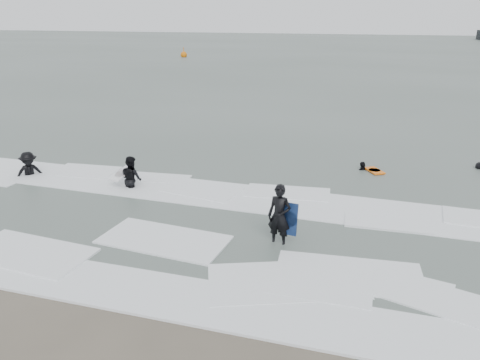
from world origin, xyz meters
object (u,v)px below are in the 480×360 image
(surfer_wading, at_px, (132,188))
(buoy, at_px, (184,55))
(surfer_breaker, at_px, (30,177))
(surfer_right_near, at_px, (362,171))
(surfer_right_far, at_px, (479,170))
(surfer_centre, at_px, (278,245))

(surfer_wading, xyz_separation_m, buoy, (-22.30, 54.70, 0.42))
(surfer_breaker, height_order, surfer_right_near, surfer_breaker)
(surfer_wading, height_order, buoy, buoy)
(surfer_wading, relative_size, buoy, 1.11)
(surfer_breaker, xyz_separation_m, surfer_right_near, (13.19, 5.07, 0.00))
(surfer_wading, distance_m, surfer_breaker, 4.72)
(buoy, bearing_deg, surfer_breaker, -72.23)
(surfer_wading, distance_m, buoy, 59.07)
(surfer_wading, distance_m, surfer_right_far, 14.88)
(surfer_centre, relative_size, surfer_breaker, 0.98)
(surfer_wading, xyz_separation_m, surfer_breaker, (-4.72, -0.17, 0.00))
(surfer_right_near, bearing_deg, surfer_breaker, -9.49)
(surfer_wading, bearing_deg, buoy, -41.97)
(surfer_centre, bearing_deg, surfer_wading, 164.43)
(surfer_wading, height_order, surfer_right_near, surfer_wading)
(surfer_centre, relative_size, buoy, 1.15)
(surfer_centre, xyz_separation_m, surfer_right_far, (6.76, 9.59, 0.00))
(surfer_centre, xyz_separation_m, surfer_wading, (-6.58, 2.99, 0.00))
(surfer_right_far, distance_m, buoy, 59.86)
(surfer_centre, relative_size, surfer_wading, 1.04)
(surfer_breaker, relative_size, surfer_right_near, 1.24)
(surfer_breaker, distance_m, surfer_right_near, 14.13)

